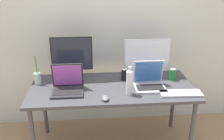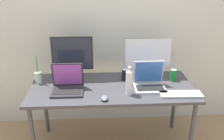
# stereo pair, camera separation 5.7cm
# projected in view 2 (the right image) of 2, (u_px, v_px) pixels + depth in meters

# --- Properties ---
(wall_back) EXTENTS (7.00, 0.08, 2.60)m
(wall_back) POSITION_uv_depth(u_px,v_px,m) (109.00, 20.00, 2.86)
(wall_back) COLOR silver
(wall_back) RESTS_ON ground
(work_desk) EXTENTS (1.65, 0.73, 0.74)m
(work_desk) POSITION_uv_depth(u_px,v_px,m) (112.00, 92.00, 2.56)
(work_desk) COLOR #424247
(work_desk) RESTS_ON ground
(monitor_left) EXTENTS (0.43, 0.18, 0.47)m
(monitor_left) POSITION_uv_depth(u_px,v_px,m) (72.00, 56.00, 2.60)
(monitor_left) COLOR black
(monitor_left) RESTS_ON work_desk
(monitor_center) EXTENTS (0.50, 0.22, 0.42)m
(monitor_center) POSITION_uv_depth(u_px,v_px,m) (148.00, 57.00, 2.68)
(monitor_center) COLOR silver
(monitor_center) RESTS_ON work_desk
(laptop_silver) EXTENTS (0.30, 0.26, 0.27)m
(laptop_silver) POSITION_uv_depth(u_px,v_px,m) (68.00, 85.00, 2.42)
(laptop_silver) COLOR #2D2D33
(laptop_silver) RESTS_ON work_desk
(laptop_secondary) EXTENTS (0.30, 0.26, 0.27)m
(laptop_secondary) POSITION_uv_depth(u_px,v_px,m) (149.00, 82.00, 2.49)
(laptop_secondary) COLOR #B7B7BC
(laptop_secondary) RESTS_ON work_desk
(keyboard_main) EXTENTS (0.40, 0.15, 0.02)m
(keyboard_main) POSITION_uv_depth(u_px,v_px,m) (181.00, 94.00, 2.35)
(keyboard_main) COLOR #B2B2B7
(keyboard_main) RESTS_ON work_desk
(mouse_by_keyboard) EXTENTS (0.06, 0.10, 0.04)m
(mouse_by_keyboard) POSITION_uv_depth(u_px,v_px,m) (105.00, 98.00, 2.27)
(mouse_by_keyboard) COLOR slate
(mouse_by_keyboard) RESTS_ON work_desk
(water_bottle) EXTENTS (0.07, 0.07, 0.28)m
(water_bottle) POSITION_uv_depth(u_px,v_px,m) (129.00, 82.00, 2.32)
(water_bottle) COLOR silver
(water_bottle) RESTS_ON work_desk
(soda_can_near_keyboard) EXTENTS (0.07, 0.07, 0.13)m
(soda_can_near_keyboard) POSITION_uv_depth(u_px,v_px,m) (125.00, 75.00, 2.65)
(soda_can_near_keyboard) COLOR black
(soda_can_near_keyboard) RESTS_ON work_desk
(soda_can_by_laptop) EXTENTS (0.07, 0.07, 0.13)m
(soda_can_by_laptop) POSITION_uv_depth(u_px,v_px,m) (173.00, 75.00, 2.64)
(soda_can_by_laptop) COLOR #197F33
(soda_can_by_laptop) RESTS_ON work_desk
(bamboo_vase) EXTENTS (0.07, 0.07, 0.31)m
(bamboo_vase) POSITION_uv_depth(u_px,v_px,m) (38.00, 77.00, 2.58)
(bamboo_vase) COLOR #B2D1B7
(bamboo_vase) RESTS_ON work_desk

